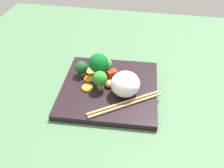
{
  "coord_description": "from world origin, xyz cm",
  "views": [
    {
      "loc": [
        50.29,
        9.68,
        44.9
      ],
      "look_at": [
        1.37,
        0.95,
        3.7
      ],
      "focal_mm": 39.26,
      "sensor_mm": 36.0,
      "label": 1
    }
  ],
  "objects_px": {
    "square_plate": "(109,88)",
    "carrot_slice_1": "(87,88)",
    "rice_mound": "(125,84)",
    "chopstick_pair": "(125,104)",
    "broccoli_floret_3": "(81,68)"
  },
  "relations": [
    {
      "from": "square_plate",
      "to": "carrot_slice_1",
      "type": "xyz_separation_m",
      "value": [
        0.02,
        -0.06,
        0.01
      ]
    },
    {
      "from": "carrot_slice_1",
      "to": "chopstick_pair",
      "type": "distance_m",
      "value": 0.12
    },
    {
      "from": "square_plate",
      "to": "carrot_slice_1",
      "type": "distance_m",
      "value": 0.06
    },
    {
      "from": "rice_mound",
      "to": "chopstick_pair",
      "type": "bearing_deg",
      "value": 8.99
    },
    {
      "from": "rice_mound",
      "to": "broccoli_floret_3",
      "type": "relative_size",
      "value": 1.71
    },
    {
      "from": "carrot_slice_1",
      "to": "rice_mound",
      "type": "bearing_deg",
      "value": 89.38
    },
    {
      "from": "chopstick_pair",
      "to": "carrot_slice_1",
      "type": "bearing_deg",
      "value": 124.16
    },
    {
      "from": "rice_mound",
      "to": "chopstick_pair",
      "type": "xyz_separation_m",
      "value": [
        0.04,
        0.01,
        -0.03
      ]
    },
    {
      "from": "chopstick_pair",
      "to": "broccoli_floret_3",
      "type": "bearing_deg",
      "value": 109.9
    },
    {
      "from": "carrot_slice_1",
      "to": "chopstick_pair",
      "type": "height_order",
      "value": "same"
    },
    {
      "from": "square_plate",
      "to": "carrot_slice_1",
      "type": "bearing_deg",
      "value": -69.0
    },
    {
      "from": "square_plate",
      "to": "rice_mound",
      "type": "relative_size",
      "value": 3.41
    },
    {
      "from": "rice_mound",
      "to": "broccoli_floret_3",
      "type": "height_order",
      "value": "rice_mound"
    },
    {
      "from": "broccoli_floret_3",
      "to": "square_plate",
      "type": "bearing_deg",
      "value": 67.6
    },
    {
      "from": "rice_mound",
      "to": "carrot_slice_1",
      "type": "distance_m",
      "value": 0.11
    }
  ]
}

